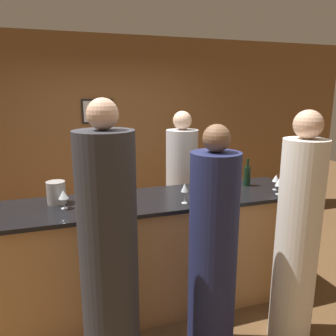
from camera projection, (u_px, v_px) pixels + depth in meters
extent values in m
plane|color=brown|center=(147.00, 305.00, 3.18)|extent=(14.00, 14.00, 0.00)
cube|color=brown|center=(110.00, 135.00, 4.80)|extent=(8.00, 0.06, 2.80)
cube|color=black|center=(98.00, 111.00, 4.63)|extent=(0.44, 0.02, 0.34)
cube|color=silver|center=(98.00, 111.00, 4.62)|extent=(0.39, 0.00, 0.29)
cube|color=#B27F4C|center=(146.00, 256.00, 3.06)|extent=(2.95, 0.65, 1.04)
cube|color=black|center=(145.00, 201.00, 2.94)|extent=(3.01, 0.71, 0.04)
cylinder|color=#B2B2B7|center=(181.00, 198.00, 3.86)|extent=(0.37, 0.37, 1.60)
sphere|color=beige|center=(182.00, 120.00, 3.65)|extent=(0.21, 0.21, 0.21)
cylinder|color=#2D2D33|center=(109.00, 266.00, 2.16)|extent=(0.38, 0.38, 1.80)
sphere|color=tan|center=(103.00, 114.00, 1.93)|extent=(0.19, 0.19, 0.19)
cylinder|color=silver|center=(296.00, 245.00, 2.58)|extent=(0.33, 0.33, 1.68)
sphere|color=tan|center=(308.00, 124.00, 2.36)|extent=(0.21, 0.21, 0.21)
cylinder|color=#1E234C|center=(213.00, 258.00, 2.44)|extent=(0.36, 0.36, 1.61)
sphere|color=brown|center=(217.00, 138.00, 2.24)|extent=(0.20, 0.20, 0.20)
cylinder|color=black|center=(247.00, 176.00, 3.35)|extent=(0.07, 0.07, 0.20)
cylinder|color=black|center=(248.00, 163.00, 3.32)|extent=(0.03, 0.03, 0.09)
cylinder|color=#9E9993|center=(56.00, 193.00, 2.81)|extent=(0.16, 0.16, 0.20)
cylinder|color=silver|center=(185.00, 203.00, 2.83)|extent=(0.05, 0.05, 0.00)
cylinder|color=silver|center=(185.00, 197.00, 2.82)|extent=(0.01, 0.01, 0.10)
cone|color=silver|center=(185.00, 187.00, 2.80)|extent=(0.06, 0.06, 0.08)
cylinder|color=silver|center=(275.00, 190.00, 3.22)|extent=(0.05, 0.05, 0.00)
cylinder|color=silver|center=(275.00, 185.00, 3.21)|extent=(0.01, 0.01, 0.08)
cone|color=silver|center=(276.00, 178.00, 3.19)|extent=(0.07, 0.07, 0.07)
cylinder|color=silver|center=(278.00, 194.00, 3.08)|extent=(0.05, 0.05, 0.00)
cylinder|color=silver|center=(279.00, 190.00, 3.07)|extent=(0.01, 0.01, 0.08)
cone|color=silver|center=(279.00, 182.00, 3.05)|extent=(0.07, 0.07, 0.08)
cylinder|color=silver|center=(107.00, 210.00, 2.67)|extent=(0.05, 0.05, 0.00)
cylinder|color=silver|center=(107.00, 205.00, 2.66)|extent=(0.01, 0.01, 0.08)
cone|color=silver|center=(106.00, 196.00, 2.65)|extent=(0.07, 0.07, 0.07)
cylinder|color=silver|center=(64.00, 208.00, 2.70)|extent=(0.05, 0.05, 0.00)
cylinder|color=silver|center=(64.00, 203.00, 2.69)|extent=(0.01, 0.01, 0.08)
cone|color=silver|center=(63.00, 194.00, 2.67)|extent=(0.08, 0.08, 0.07)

